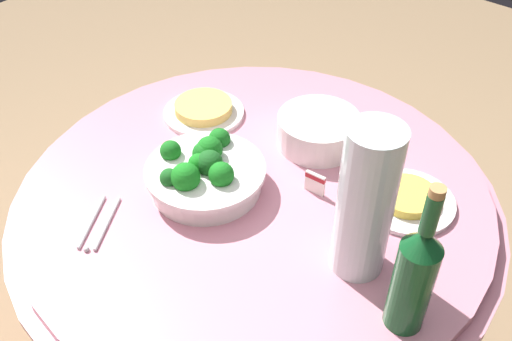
{
  "coord_description": "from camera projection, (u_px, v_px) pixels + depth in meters",
  "views": [
    {
      "loc": [
        -0.67,
        0.77,
        1.67
      ],
      "look_at": [
        0.0,
        0.0,
        0.79
      ],
      "focal_mm": 40.99,
      "sensor_mm": 36.0,
      "label": 1
    }
  ],
  "objects": [
    {
      "name": "label_placard_front",
      "position": [
        315.0,
        182.0,
        1.35
      ],
      "size": [
        0.05,
        0.01,
        0.05
      ],
      "color": "white",
      "rests_on": "buffet_table"
    },
    {
      "name": "wine_bottle",
      "position": [
        414.0,
        276.0,
        1.01
      ],
      "size": [
        0.07,
        0.07,
        0.34
      ],
      "color": "#124D23",
      "rests_on": "buffet_table"
    },
    {
      "name": "food_plate_fried_egg",
      "position": [
        407.0,
        199.0,
        1.33
      ],
      "size": [
        0.22,
        0.22,
        0.03
      ],
      "color": "white",
      "rests_on": "buffet_table"
    },
    {
      "name": "serving_tongs",
      "position": [
        98.0,
        225.0,
        1.28
      ],
      "size": [
        0.12,
        0.16,
        0.01
      ],
      "color": "silver",
      "rests_on": "buffet_table"
    },
    {
      "name": "food_plate_noodles",
      "position": [
        204.0,
        110.0,
        1.59
      ],
      "size": [
        0.22,
        0.22,
        0.04
      ],
      "color": "white",
      "rests_on": "buffet_table"
    },
    {
      "name": "decorative_fruit_vase",
      "position": [
        365.0,
        206.0,
        1.1
      ],
      "size": [
        0.11,
        0.11,
        0.34
      ],
      "color": "silver",
      "rests_on": "buffet_table"
    },
    {
      "name": "buffet_table",
      "position": [
        256.0,
        284.0,
        1.62
      ],
      "size": [
        1.16,
        1.16,
        0.74
      ],
      "color": "maroon",
      "rests_on": "ground_plane"
    },
    {
      "name": "plate_stack",
      "position": [
        318.0,
        130.0,
        1.48
      ],
      "size": [
        0.21,
        0.21,
        0.08
      ],
      "color": "white",
      "rests_on": "buffet_table"
    },
    {
      "name": "broccoli_bowl",
      "position": [
        205.0,
        173.0,
        1.35
      ],
      "size": [
        0.28,
        0.28,
        0.11
      ],
      "color": "white",
      "rests_on": "buffet_table"
    }
  ]
}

